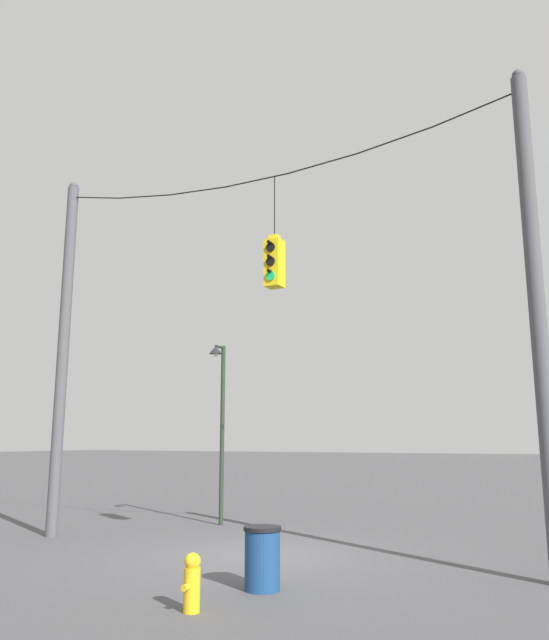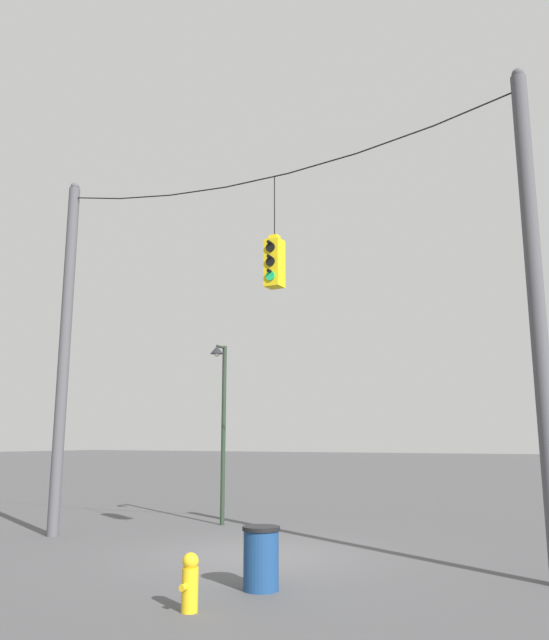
{
  "view_description": "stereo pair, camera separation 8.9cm",
  "coord_description": "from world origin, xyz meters",
  "px_view_note": "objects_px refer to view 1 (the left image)",
  "views": [
    {
      "loc": [
        6.3,
        -11.34,
        2.23
      ],
      "look_at": [
        0.46,
        -0.11,
        4.68
      ],
      "focal_mm": 35.0,
      "sensor_mm": 36.0,
      "label": 1
    },
    {
      "loc": [
        6.38,
        -11.3,
        2.23
      ],
      "look_at": [
        0.46,
        -0.11,
        4.68
      ],
      "focal_mm": 35.0,
      "sensor_mm": 36.0,
      "label": 2
    }
  ],
  "objects_px": {
    "street_lamp": "(220,405)",
    "fire_hydrant": "(192,582)",
    "traffic_light_over_intersection": "(274,262)",
    "utility_pole_left": "(63,350)",
    "utility_pole_right": "(537,308)",
    "trash_bin": "(262,558)"
  },
  "relations": [
    {
      "from": "fire_hydrant",
      "to": "trash_bin",
      "type": "distance_m",
      "value": 1.54
    },
    {
      "from": "utility_pole_right",
      "to": "trash_bin",
      "type": "height_order",
      "value": "utility_pole_right"
    },
    {
      "from": "utility_pole_left",
      "to": "utility_pole_right",
      "type": "distance_m",
      "value": 10.98
    },
    {
      "from": "fire_hydrant",
      "to": "traffic_light_over_intersection",
      "type": "bearing_deg",
      "value": 101.65
    },
    {
      "from": "utility_pole_left",
      "to": "utility_pole_right",
      "type": "xyz_separation_m",
      "value": [
        10.98,
        0.0,
        0.0
      ]
    },
    {
      "from": "utility_pole_left",
      "to": "traffic_light_over_intersection",
      "type": "bearing_deg",
      "value": -0.08
    },
    {
      "from": "utility_pole_left",
      "to": "street_lamp",
      "type": "xyz_separation_m",
      "value": [
        2.47,
        3.44,
        -1.26
      ]
    },
    {
      "from": "utility_pole_left",
      "to": "trash_bin",
      "type": "bearing_deg",
      "value": -19.09
    },
    {
      "from": "street_lamp",
      "to": "fire_hydrant",
      "type": "xyz_separation_m",
      "value": [
        4.29,
        -7.38,
        -2.8
      ]
    },
    {
      "from": "fire_hydrant",
      "to": "street_lamp",
      "type": "bearing_deg",
      "value": 120.17
    },
    {
      "from": "utility_pole_right",
      "to": "traffic_light_over_intersection",
      "type": "xyz_separation_m",
      "value": [
        -5.03,
        -0.01,
        1.48
      ]
    },
    {
      "from": "fire_hydrant",
      "to": "utility_pole_right",
      "type": "bearing_deg",
      "value": 43.07
    },
    {
      "from": "street_lamp",
      "to": "fire_hydrant",
      "type": "distance_m",
      "value": 8.98
    },
    {
      "from": "utility_pole_left",
      "to": "fire_hydrant",
      "type": "xyz_separation_m",
      "value": [
        6.76,
        -3.94,
        -4.06
      ]
    },
    {
      "from": "utility_pole_right",
      "to": "traffic_light_over_intersection",
      "type": "relative_size",
      "value": 3.61
    },
    {
      "from": "utility_pole_left",
      "to": "street_lamp",
      "type": "height_order",
      "value": "utility_pole_left"
    },
    {
      "from": "utility_pole_left",
      "to": "utility_pole_right",
      "type": "bearing_deg",
      "value": 0.0
    },
    {
      "from": "traffic_light_over_intersection",
      "to": "fire_hydrant",
      "type": "height_order",
      "value": "traffic_light_over_intersection"
    },
    {
      "from": "utility_pole_right",
      "to": "street_lamp",
      "type": "height_order",
      "value": "utility_pole_right"
    },
    {
      "from": "trash_bin",
      "to": "fire_hydrant",
      "type": "bearing_deg",
      "value": -99.0
    },
    {
      "from": "fire_hydrant",
      "to": "trash_bin",
      "type": "relative_size",
      "value": 0.81
    },
    {
      "from": "traffic_light_over_intersection",
      "to": "fire_hydrant",
      "type": "relative_size",
      "value": 3.27
    }
  ]
}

